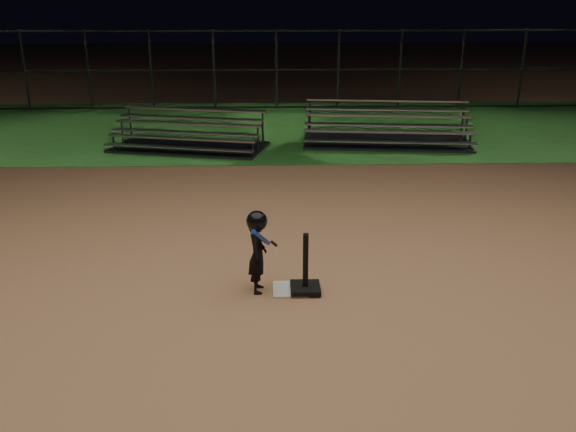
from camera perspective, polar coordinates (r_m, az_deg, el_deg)
The scene contains 8 objects.
ground at distance 7.94m, azimuth 0.23°, elevation -6.92°, with size 80.00×80.00×0.00m, color #A8744C.
grass_strip at distance 17.44m, azimuth -0.93°, elevation 8.26°, with size 60.00×8.00×0.01m, color #225E1E.
home_plate at distance 7.93m, azimuth 0.23°, elevation -6.84°, with size 0.45×0.45×0.02m, color beige.
batting_tee at distance 7.83m, azimuth 1.63°, elevation -5.98°, with size 0.38×0.38×0.78m.
child_batter at distance 7.68m, azimuth -2.87°, elevation -3.13°, with size 0.39×0.58×1.09m.
bleacher_left at distance 15.21m, azimuth -9.27°, elevation 6.90°, with size 3.93×2.54×0.89m.
bleacher_right at distance 15.76m, azimuth 9.18°, elevation 7.47°, with size 4.30×2.45×1.01m.
backstop_fence at distance 20.20m, azimuth -1.09°, elevation 13.49°, with size 20.08×0.08×2.50m.
Camera 1 is at (-0.25, -7.06, 3.62)m, focal length 38.12 mm.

